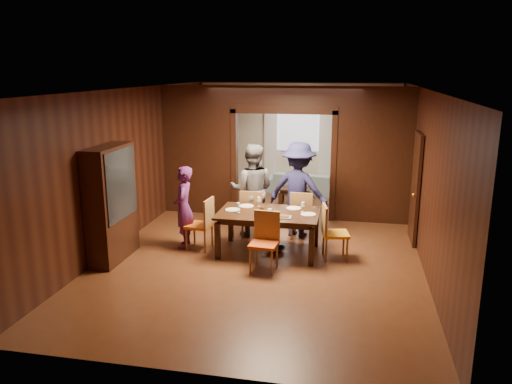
% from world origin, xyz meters
% --- Properties ---
extents(floor, '(9.00, 9.00, 0.00)m').
position_xyz_m(floor, '(0.00, 0.00, 0.00)').
color(floor, '#582E19').
rests_on(floor, ground).
extents(ceiling, '(5.50, 9.00, 0.02)m').
position_xyz_m(ceiling, '(0.00, 0.00, 2.90)').
color(ceiling, silver).
rests_on(ceiling, room_walls).
extents(room_walls, '(5.52, 9.01, 2.90)m').
position_xyz_m(room_walls, '(0.00, 1.89, 1.51)').
color(room_walls, black).
rests_on(room_walls, floor).
extents(person_purple, '(0.47, 0.62, 1.53)m').
position_xyz_m(person_purple, '(-1.52, -0.69, 0.76)').
color(person_purple, '#521D56').
rests_on(person_purple, floor).
extents(person_grey, '(0.96, 0.78, 1.84)m').
position_xyz_m(person_grey, '(-0.42, 0.24, 0.92)').
color(person_grey, '#59575F').
rests_on(person_grey, floor).
extents(person_navy, '(1.35, 0.96, 1.88)m').
position_xyz_m(person_navy, '(0.49, 0.38, 0.94)').
color(person_navy, '#1C1D47').
rests_on(person_navy, floor).
extents(sofa, '(2.04, 1.00, 0.57)m').
position_xyz_m(sofa, '(0.24, 3.85, 0.29)').
color(sofa, '#8AA8B5').
rests_on(sofa, floor).
extents(serving_bowl, '(0.34, 0.34, 0.08)m').
position_xyz_m(serving_bowl, '(0.20, -0.64, 0.80)').
color(serving_bowl, black).
rests_on(serving_bowl, dining_table).
extents(dining_table, '(1.80, 1.12, 0.76)m').
position_xyz_m(dining_table, '(0.08, -0.68, 0.38)').
color(dining_table, black).
rests_on(dining_table, floor).
extents(coffee_table, '(0.80, 0.50, 0.40)m').
position_xyz_m(coffee_table, '(0.13, 2.75, 0.20)').
color(coffee_table, black).
rests_on(coffee_table, floor).
extents(chair_left, '(0.48, 0.48, 0.97)m').
position_xyz_m(chair_left, '(-1.21, -0.74, 0.48)').
color(chair_left, '#CF5813').
rests_on(chair_left, floor).
extents(chair_right, '(0.52, 0.52, 0.97)m').
position_xyz_m(chair_right, '(1.27, -0.74, 0.48)').
color(chair_right, orange).
rests_on(chair_right, floor).
extents(chair_far_l, '(0.46, 0.46, 0.97)m').
position_xyz_m(chair_far_l, '(-0.37, 0.14, 0.48)').
color(chair_far_l, orange).
rests_on(chair_far_l, floor).
extents(chair_far_r, '(0.47, 0.47, 0.97)m').
position_xyz_m(chair_far_r, '(0.60, 0.22, 0.48)').
color(chair_far_r, red).
rests_on(chair_far_r, floor).
extents(chair_near, '(0.47, 0.47, 0.97)m').
position_xyz_m(chair_near, '(0.14, -1.51, 0.48)').
color(chair_near, '#C24412').
rests_on(chair_near, floor).
extents(hutch, '(0.40, 1.20, 2.00)m').
position_xyz_m(hutch, '(-2.53, -1.50, 1.00)').
color(hutch, black).
rests_on(hutch, floor).
extents(door_right, '(0.06, 0.90, 2.10)m').
position_xyz_m(door_right, '(2.70, 0.50, 1.05)').
color(door_right, black).
rests_on(door_right, floor).
extents(window_far, '(1.20, 0.03, 1.30)m').
position_xyz_m(window_far, '(0.00, 4.44, 1.70)').
color(window_far, silver).
rests_on(window_far, back_wall).
extents(curtain_left, '(0.35, 0.06, 2.40)m').
position_xyz_m(curtain_left, '(-0.75, 4.40, 1.25)').
color(curtain_left, white).
rests_on(curtain_left, back_wall).
extents(curtain_right, '(0.35, 0.06, 2.40)m').
position_xyz_m(curtain_right, '(0.75, 4.40, 1.25)').
color(curtain_right, white).
rests_on(curtain_right, back_wall).
extents(plate_left, '(0.27, 0.27, 0.01)m').
position_xyz_m(plate_left, '(-0.59, -0.67, 0.77)').
color(plate_left, silver).
rests_on(plate_left, dining_table).
extents(plate_far_l, '(0.27, 0.27, 0.01)m').
position_xyz_m(plate_far_l, '(-0.40, -0.37, 0.77)').
color(plate_far_l, white).
rests_on(plate_far_l, dining_table).
extents(plate_far_r, '(0.27, 0.27, 0.01)m').
position_xyz_m(plate_far_r, '(0.49, -0.35, 0.77)').
color(plate_far_r, white).
rests_on(plate_far_r, dining_table).
extents(plate_right, '(0.27, 0.27, 0.01)m').
position_xyz_m(plate_right, '(0.78, -0.69, 0.77)').
color(plate_right, white).
rests_on(plate_right, dining_table).
extents(plate_near, '(0.27, 0.27, 0.01)m').
position_xyz_m(plate_near, '(0.09, -0.99, 0.77)').
color(plate_near, white).
rests_on(plate_near, dining_table).
extents(platter_a, '(0.30, 0.20, 0.04)m').
position_xyz_m(platter_a, '(0.02, -0.77, 0.78)').
color(platter_a, gray).
rests_on(platter_a, dining_table).
extents(platter_b, '(0.30, 0.20, 0.04)m').
position_xyz_m(platter_b, '(0.36, -0.95, 0.78)').
color(platter_b, gray).
rests_on(platter_b, dining_table).
extents(wineglass_left, '(0.08, 0.08, 0.18)m').
position_xyz_m(wineglass_left, '(-0.45, -0.81, 0.85)').
color(wineglass_left, white).
rests_on(wineglass_left, dining_table).
extents(wineglass_far, '(0.08, 0.08, 0.18)m').
position_xyz_m(wineglass_far, '(-0.17, -0.33, 0.85)').
color(wineglass_far, silver).
rests_on(wineglass_far, dining_table).
extents(wineglass_right, '(0.08, 0.08, 0.18)m').
position_xyz_m(wineglass_right, '(0.67, -0.54, 0.85)').
color(wineglass_right, white).
rests_on(wineglass_right, dining_table).
extents(tumbler, '(0.07, 0.07, 0.14)m').
position_xyz_m(tumbler, '(0.14, -0.94, 0.83)').
color(tumbler, silver).
rests_on(tumbler, dining_table).
extents(condiment_jar, '(0.08, 0.08, 0.11)m').
position_xyz_m(condiment_jar, '(-0.04, -0.70, 0.82)').
color(condiment_jar, '#532613').
rests_on(condiment_jar, dining_table).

